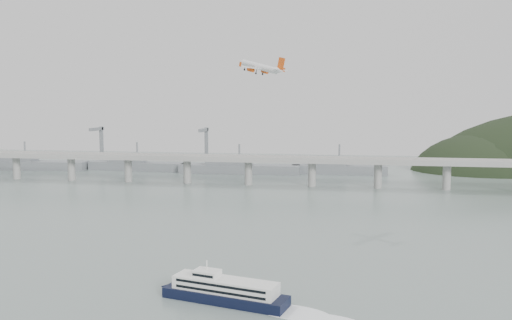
# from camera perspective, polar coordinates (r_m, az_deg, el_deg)

# --- Properties ---
(ground) EXTENTS (900.00, 900.00, 0.00)m
(ground) POSITION_cam_1_polar(r_m,az_deg,el_deg) (230.83, -2.26, -10.41)
(ground) COLOR slate
(ground) RESTS_ON ground
(bridge) EXTENTS (800.00, 22.00, 23.90)m
(bridge) POSITION_cam_1_polar(r_m,az_deg,el_deg) (421.86, 3.05, -0.35)
(bridge) COLOR #979794
(bridge) RESTS_ON ground
(distant_fleet) EXTENTS (453.00, 60.90, 40.00)m
(distant_fleet) POSITION_cam_1_polar(r_m,az_deg,el_deg) (524.98, -13.11, -0.45)
(distant_fleet) COLOR slate
(distant_fleet) RESTS_ON ground
(ferry) EXTENTS (69.34, 24.71, 13.27)m
(ferry) POSITION_cam_1_polar(r_m,az_deg,el_deg) (184.44, -3.25, -13.60)
(ferry) COLOR black
(ferry) RESTS_ON ground
(airliner) EXTENTS (31.29, 29.50, 10.69)m
(airliner) POSITION_cam_1_polar(r_m,az_deg,el_deg) (300.37, 0.47, 9.75)
(airliner) COLOR silver
(airliner) RESTS_ON ground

